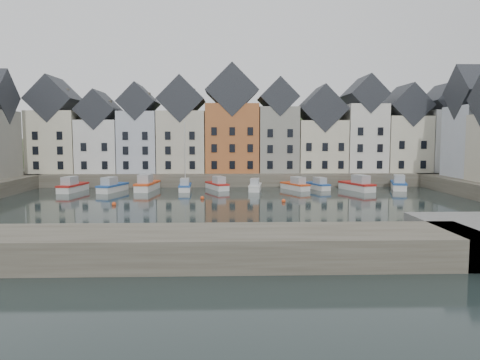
{
  "coord_description": "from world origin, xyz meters",
  "views": [
    {
      "loc": [
        -1.15,
        -51.09,
        7.95
      ],
      "look_at": [
        0.73,
        6.0,
        2.63
      ],
      "focal_mm": 35.0,
      "sensor_mm": 36.0,
      "label": 1
    }
  ],
  "objects": [
    {
      "name": "hillside",
      "position": [
        0.02,
        56.0,
        -17.96
      ],
      "size": [
        153.6,
        70.4,
        64.0
      ],
      "color": "#2B371B",
      "rests_on": "ground"
    },
    {
      "name": "boat_g",
      "position": [
        9.47,
        18.19,
        0.65
      ],
      "size": [
        3.97,
        5.92,
        2.19
      ],
      "rotation": [
        0.0,
        0.0,
        0.43
      ],
      "color": "silver",
      "rests_on": "ground"
    },
    {
      "name": "boat_c",
      "position": [
        -12.65,
        18.08,
        0.8
      ],
      "size": [
        2.98,
        7.23,
        2.7
      ],
      "rotation": [
        0.0,
        0.0,
        -0.12
      ],
      "color": "silver",
      "rests_on": "ground"
    },
    {
      "name": "boat_a",
      "position": [
        -23.16,
        16.74,
        0.74
      ],
      "size": [
        3.0,
        6.68,
        2.48
      ],
      "rotation": [
        0.0,
        0.0,
        -0.16
      ],
      "color": "silver",
      "rests_on": "ground"
    },
    {
      "name": "boat_e",
      "position": [
        -2.25,
        19.01,
        0.66
      ],
      "size": [
        3.83,
        6.03,
        2.22
      ],
      "rotation": [
        0.0,
        0.0,
        0.38
      ],
      "color": "silver",
      "rests_on": "ground"
    },
    {
      "name": "boat_b",
      "position": [
        -17.42,
        16.55,
        0.72
      ],
      "size": [
        3.55,
        6.56,
        2.41
      ],
      "rotation": [
        0.0,
        0.0,
        -0.27
      ],
      "color": "silver",
      "rests_on": "ground"
    },
    {
      "name": "mooring_buoys",
      "position": [
        -4.0,
        5.33,
        0.15
      ],
      "size": [
        20.5,
        5.5,
        0.5
      ],
      "color": "#E0481A",
      "rests_on": "ground"
    },
    {
      "name": "far_quay",
      "position": [
        0.0,
        30.0,
        1.0
      ],
      "size": [
        90.0,
        16.0,
        2.0
      ],
      "primitive_type": "cube",
      "color": "#4B473A",
      "rests_on": "ground"
    },
    {
      "name": "near_wall",
      "position": [
        -10.0,
        -22.0,
        1.0
      ],
      "size": [
        50.0,
        6.0,
        2.0
      ],
      "primitive_type": "cube",
      "color": "#4B473A",
      "rests_on": "ground"
    },
    {
      "name": "boat_j",
      "position": [
        25.11,
        18.25,
        0.74
      ],
      "size": [
        3.78,
        6.77,
        2.48
      ],
      "rotation": [
        0.0,
        0.0,
        -0.29
      ],
      "color": "silver",
      "rests_on": "ground"
    },
    {
      "name": "boat_i",
      "position": [
        18.45,
        16.88,
        0.77
      ],
      "size": [
        4.19,
        7.04,
        2.58
      ],
      "rotation": [
        0.0,
        0.0,
        0.34
      ],
      "color": "silver",
      "rests_on": "ground"
    },
    {
      "name": "boat_d",
      "position": [
        -6.98,
        17.45,
        0.67
      ],
      "size": [
        1.85,
        5.45,
        10.32
      ],
      "rotation": [
        0.0,
        0.0,
        0.03
      ],
      "color": "silver",
      "rests_on": "ground"
    },
    {
      "name": "far_terrace",
      "position": [
        3.21,
        28.0,
        8.88
      ],
      "size": [
        72.37,
        8.16,
        17.78
      ],
      "color": "beige",
      "rests_on": "far_quay"
    },
    {
      "name": "boat_f",
      "position": [
        3.33,
        17.29,
        0.61
      ],
      "size": [
        2.33,
        5.5,
        2.05
      ],
      "rotation": [
        0.0,
        0.0,
        -0.13
      ],
      "color": "silver",
      "rests_on": "ground"
    },
    {
      "name": "ground",
      "position": [
        0.0,
        0.0,
        0.0
      ],
      "size": [
        260.0,
        260.0,
        0.0
      ],
      "primitive_type": "plane",
      "color": "black",
      "rests_on": "ground"
    },
    {
      "name": "boat_h",
      "position": [
        12.89,
        18.76,
        0.61
      ],
      "size": [
        3.36,
        5.6,
        2.06
      ],
      "rotation": [
        0.0,
        0.0,
        0.34
      ],
      "color": "silver",
      "rests_on": "ground"
    }
  ]
}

